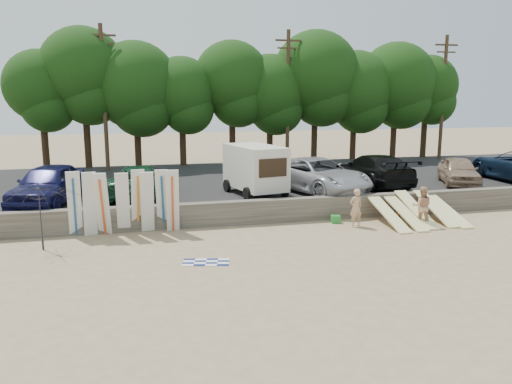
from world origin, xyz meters
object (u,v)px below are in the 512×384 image
(box_trailer, at_px, (255,167))
(car_3, at_px, (373,170))
(cooler, at_px, (336,219))
(beach_umbrella, at_px, (43,218))
(car_4, at_px, (459,171))
(beachgoer_a, at_px, (356,208))
(beachgoer_b, at_px, (422,206))
(car_0, at_px, (48,184))
(car_1, at_px, (141,181))
(car_2, at_px, (317,175))

(box_trailer, bearing_deg, car_3, -4.66)
(cooler, relative_size, beach_umbrella, 0.15)
(car_4, bearing_deg, beachgoer_a, -126.09)
(beachgoer_a, bearing_deg, car_4, -160.05)
(car_4, distance_m, beachgoer_b, 7.33)
(car_0, xyz_separation_m, beach_umbrella, (0.45, -4.56, -0.41))
(beach_umbrella, bearing_deg, car_0, 95.65)
(car_4, relative_size, beach_umbrella, 1.65)
(car_3, height_order, car_4, car_3)
(box_trailer, relative_size, cooler, 10.38)
(beachgoer_a, relative_size, cooler, 4.18)
(car_1, height_order, beachgoer_b, car_1)
(beachgoer_a, bearing_deg, beach_umbrella, -7.57)
(box_trailer, relative_size, car_4, 0.93)
(car_2, height_order, beach_umbrella, car_2)
(car_1, bearing_deg, beach_umbrella, 68.38)
(car_1, bearing_deg, car_0, 23.47)
(car_4, distance_m, cooler, 9.39)
(car_0, bearing_deg, beachgoer_a, -5.11)
(car_0, xyz_separation_m, beachgoer_b, (15.10, -4.79, -0.74))
(cooler, xyz_separation_m, beach_umbrella, (-11.40, -1.11, 1.00))
(car_1, height_order, car_2, car_2)
(car_3, relative_size, car_4, 1.34)
(car_1, bearing_deg, car_4, -171.55)
(car_0, distance_m, car_2, 12.29)
(beachgoer_b, bearing_deg, cooler, 5.53)
(car_4, height_order, beachgoer_b, car_4)
(car_3, bearing_deg, beach_umbrella, 17.16)
(car_3, xyz_separation_m, cooler, (-3.90, -4.36, -1.37))
(car_4, distance_m, beach_umbrella, 20.52)
(car_1, bearing_deg, car_3, -169.18)
(car_0, xyz_separation_m, beachgoer_a, (12.40, -4.23, -0.78))
(car_4, xyz_separation_m, cooler, (-8.55, -3.68, -1.26))
(car_0, relative_size, car_2, 0.86)
(box_trailer, bearing_deg, car_2, -14.38)
(car_2, bearing_deg, car_3, -3.91)
(car_1, xyz_separation_m, car_2, (8.39, -0.93, 0.09))
(beachgoer_b, distance_m, cooler, 3.57)
(beachgoer_b, relative_size, cooler, 4.38)
(cooler, distance_m, beach_umbrella, 11.50)
(car_0, relative_size, car_1, 0.97)
(beachgoer_a, distance_m, beach_umbrella, 11.96)
(box_trailer, distance_m, car_1, 5.38)
(box_trailer, height_order, car_0, box_trailer)
(car_0, xyz_separation_m, car_2, (12.29, -0.05, -0.05))
(car_2, xyz_separation_m, car_3, (3.46, 0.95, -0.00))
(car_3, xyz_separation_m, car_4, (4.64, -0.68, -0.10))
(car_1, distance_m, car_4, 16.51)
(box_trailer, bearing_deg, car_0, 168.95)
(car_0, bearing_deg, car_1, 26.47)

